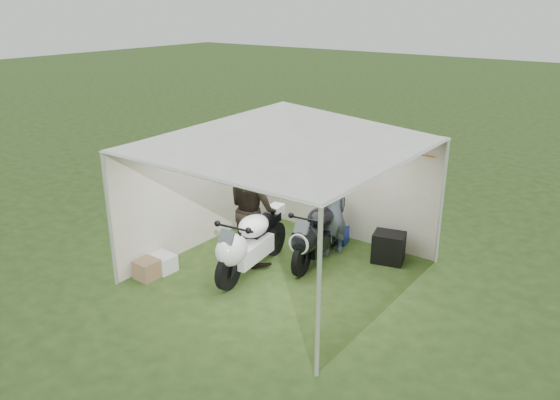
% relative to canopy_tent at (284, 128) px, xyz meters
% --- Properties ---
extents(ground, '(80.00, 80.00, 0.00)m').
position_rel_canopy_tent_xyz_m(ground, '(0.00, -0.03, -2.58)').
color(ground, '#284015').
rests_on(ground, ground).
extents(canopy_tent, '(5.66, 5.66, 3.00)m').
position_rel_canopy_tent_xyz_m(canopy_tent, '(0.00, 0.00, 0.00)').
color(canopy_tent, silver).
rests_on(canopy_tent, ground).
extents(motorcycle_white, '(0.65, 2.14, 1.05)m').
position_rel_canopy_tent_xyz_m(motorcycle_white, '(-0.46, -0.40, -1.99)').
color(motorcycle_white, black).
rests_on(motorcycle_white, ground).
extents(motorcycle_black, '(0.64, 2.05, 1.01)m').
position_rel_canopy_tent_xyz_m(motorcycle_black, '(0.23, 0.68, -2.01)').
color(motorcycle_black, black).
rests_on(motorcycle_black, ground).
extents(paddock_stand, '(0.49, 0.35, 0.34)m').
position_rel_canopy_tent_xyz_m(paddock_stand, '(0.09, 1.61, -2.41)').
color(paddock_stand, '#1B2DC5').
rests_on(paddock_stand, ground).
extents(person_dark_jacket, '(1.19, 1.07, 2.01)m').
position_rel_canopy_tent_xyz_m(person_dark_jacket, '(-0.73, 0.07, -1.57)').
color(person_dark_jacket, black).
rests_on(person_dark_jacket, ground).
extents(person_blue_jacket, '(0.59, 0.71, 1.67)m').
position_rel_canopy_tent_xyz_m(person_blue_jacket, '(0.30, 1.13, -1.74)').
color(person_blue_jacket, slate).
rests_on(person_blue_jacket, ground).
extents(equipment_box, '(0.65, 0.57, 0.55)m').
position_rel_canopy_tent_xyz_m(equipment_box, '(1.29, 1.46, -2.30)').
color(equipment_box, black).
rests_on(equipment_box, ground).
extents(crate_0, '(0.47, 0.37, 0.30)m').
position_rel_canopy_tent_xyz_m(crate_0, '(-1.75, -1.23, -2.43)').
color(crate_0, silver).
rests_on(crate_0, ground).
extents(crate_1, '(0.37, 0.37, 0.33)m').
position_rel_canopy_tent_xyz_m(crate_1, '(-1.75, -1.58, -2.41)').
color(crate_1, '#866547').
rests_on(crate_1, ground).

